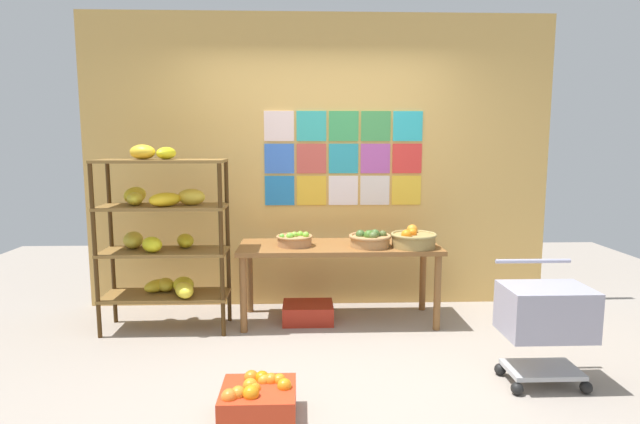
{
  "coord_description": "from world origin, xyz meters",
  "views": [
    {
      "loc": [
        -0.17,
        -3.44,
        1.6
      ],
      "look_at": [
        -0.02,
        0.6,
        1.05
      ],
      "focal_mm": 28.74,
      "sensor_mm": 36.0,
      "label": 1
    }
  ],
  "objects_px": {
    "display_table": "(339,253)",
    "fruit_basket_centre": "(370,239)",
    "produce_crate_under_table": "(308,313)",
    "orange_crate_foreground": "(258,400)",
    "shopping_cart": "(545,316)",
    "fruit_basket_back_left": "(413,239)",
    "fruit_basket_left": "(295,240)",
    "banana_shelf_unit": "(162,230)"
  },
  "relations": [
    {
      "from": "banana_shelf_unit",
      "to": "display_table",
      "type": "height_order",
      "value": "banana_shelf_unit"
    },
    {
      "from": "fruit_basket_centre",
      "to": "fruit_basket_back_left",
      "type": "bearing_deg",
      "value": -6.17
    },
    {
      "from": "display_table",
      "to": "produce_crate_under_table",
      "type": "height_order",
      "value": "display_table"
    },
    {
      "from": "fruit_basket_back_left",
      "to": "display_table",
      "type": "bearing_deg",
      "value": 168.17
    },
    {
      "from": "fruit_basket_back_left",
      "to": "orange_crate_foreground",
      "type": "bearing_deg",
      "value": -128.86
    },
    {
      "from": "display_table",
      "to": "shopping_cart",
      "type": "bearing_deg",
      "value": -45.22
    },
    {
      "from": "fruit_basket_centre",
      "to": "display_table",
      "type": "bearing_deg",
      "value": 160.7
    },
    {
      "from": "banana_shelf_unit",
      "to": "orange_crate_foreground",
      "type": "bearing_deg",
      "value": -58.58
    },
    {
      "from": "display_table",
      "to": "fruit_basket_back_left",
      "type": "height_order",
      "value": "fruit_basket_back_left"
    },
    {
      "from": "fruit_basket_centre",
      "to": "orange_crate_foreground",
      "type": "bearing_deg",
      "value": -118.74
    },
    {
      "from": "banana_shelf_unit",
      "to": "fruit_basket_back_left",
      "type": "relative_size",
      "value": 3.99
    },
    {
      "from": "banana_shelf_unit",
      "to": "shopping_cart",
      "type": "relative_size",
      "value": 1.97
    },
    {
      "from": "display_table",
      "to": "fruit_basket_left",
      "type": "height_order",
      "value": "fruit_basket_left"
    },
    {
      "from": "fruit_basket_back_left",
      "to": "orange_crate_foreground",
      "type": "xyz_separation_m",
      "value": [
        -1.22,
        -1.52,
        -0.66
      ]
    },
    {
      "from": "fruit_basket_centre",
      "to": "orange_crate_foreground",
      "type": "xyz_separation_m",
      "value": [
        -0.85,
        -1.56,
        -0.65
      ]
    },
    {
      "from": "fruit_basket_back_left",
      "to": "produce_crate_under_table",
      "type": "height_order",
      "value": "fruit_basket_back_left"
    },
    {
      "from": "banana_shelf_unit",
      "to": "fruit_basket_centre",
      "type": "distance_m",
      "value": 1.78
    },
    {
      "from": "display_table",
      "to": "shopping_cart",
      "type": "height_order",
      "value": "shopping_cart"
    },
    {
      "from": "display_table",
      "to": "fruit_basket_back_left",
      "type": "distance_m",
      "value": 0.67
    },
    {
      "from": "shopping_cart",
      "to": "banana_shelf_unit",
      "type": "bearing_deg",
      "value": 144.74
    },
    {
      "from": "fruit_basket_centre",
      "to": "shopping_cart",
      "type": "bearing_deg",
      "value": -49.77
    },
    {
      "from": "fruit_basket_left",
      "to": "fruit_basket_back_left",
      "type": "bearing_deg",
      "value": -5.64
    },
    {
      "from": "fruit_basket_left",
      "to": "produce_crate_under_table",
      "type": "bearing_deg",
      "value": 3.75
    },
    {
      "from": "banana_shelf_unit",
      "to": "fruit_basket_left",
      "type": "height_order",
      "value": "banana_shelf_unit"
    },
    {
      "from": "fruit_basket_left",
      "to": "display_table",
      "type": "bearing_deg",
      "value": 4.57
    },
    {
      "from": "shopping_cart",
      "to": "fruit_basket_back_left",
      "type": "bearing_deg",
      "value": 105.88
    },
    {
      "from": "fruit_basket_back_left",
      "to": "orange_crate_foreground",
      "type": "distance_m",
      "value": 2.06
    },
    {
      "from": "produce_crate_under_table",
      "to": "orange_crate_foreground",
      "type": "relative_size",
      "value": 1.04
    },
    {
      "from": "fruit_basket_centre",
      "to": "fruit_basket_left",
      "type": "xyz_separation_m",
      "value": [
        -0.66,
        0.06,
        -0.01
      ]
    },
    {
      "from": "produce_crate_under_table",
      "to": "shopping_cart",
      "type": "bearing_deg",
      "value": -39.04
    },
    {
      "from": "banana_shelf_unit",
      "to": "fruit_basket_centre",
      "type": "bearing_deg",
      "value": 1.64
    },
    {
      "from": "display_table",
      "to": "fruit_basket_left",
      "type": "distance_m",
      "value": 0.42
    },
    {
      "from": "banana_shelf_unit",
      "to": "shopping_cart",
      "type": "bearing_deg",
      "value": -22.2
    },
    {
      "from": "produce_crate_under_table",
      "to": "display_table",
      "type": "bearing_deg",
      "value": 4.9
    },
    {
      "from": "banana_shelf_unit",
      "to": "fruit_basket_left",
      "type": "relative_size",
      "value": 4.95
    },
    {
      "from": "fruit_basket_left",
      "to": "produce_crate_under_table",
      "type": "height_order",
      "value": "fruit_basket_left"
    },
    {
      "from": "display_table",
      "to": "fruit_basket_centre",
      "type": "xyz_separation_m",
      "value": [
        0.27,
        -0.09,
        0.15
      ]
    },
    {
      "from": "display_table",
      "to": "fruit_basket_back_left",
      "type": "bearing_deg",
      "value": -11.83
    },
    {
      "from": "fruit_basket_centre",
      "to": "produce_crate_under_table",
      "type": "bearing_deg",
      "value": 172.76
    },
    {
      "from": "banana_shelf_unit",
      "to": "display_table",
      "type": "relative_size",
      "value": 0.89
    },
    {
      "from": "produce_crate_under_table",
      "to": "orange_crate_foreground",
      "type": "height_order",
      "value": "orange_crate_foreground"
    },
    {
      "from": "produce_crate_under_table",
      "to": "fruit_basket_centre",
      "type": "bearing_deg",
      "value": -7.24
    }
  ]
}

